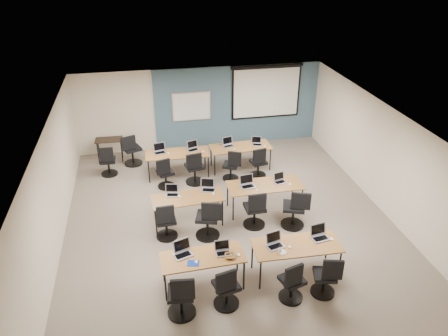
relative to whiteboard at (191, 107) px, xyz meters
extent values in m
cube|color=#6B6354|center=(0.30, -4.43, -1.45)|extent=(8.00, 9.00, 0.02)
cube|color=white|center=(0.30, -4.43, 1.25)|extent=(8.00, 9.00, 0.02)
cube|color=beige|center=(0.30, 0.07, -0.10)|extent=(8.00, 0.04, 2.70)
cube|color=beige|center=(0.30, -8.93, -0.10)|extent=(8.00, 0.04, 2.70)
cube|color=beige|center=(-3.70, -4.43, -0.10)|extent=(0.04, 9.00, 2.70)
cube|color=beige|center=(4.30, -4.43, -0.10)|extent=(0.04, 9.00, 2.70)
cube|color=#3D5977|center=(1.55, 0.04, -0.10)|extent=(5.50, 0.04, 2.70)
cube|color=#B6B6B6|center=(0.00, 0.00, 0.00)|extent=(1.28, 0.02, 0.98)
cube|color=white|center=(0.00, -0.01, 0.00)|extent=(1.20, 0.02, 0.90)
cube|color=black|center=(2.50, -0.02, 0.35)|extent=(2.32, 0.03, 1.82)
cube|color=white|center=(2.50, -0.03, 0.31)|extent=(2.20, 0.02, 1.62)
cylinder|color=black|center=(2.50, -0.03, 1.19)|extent=(2.40, 0.10, 0.10)
cube|color=#A7633A|center=(-0.69, -6.65, -0.73)|extent=(1.67, 0.70, 0.03)
cylinder|color=black|center=(-1.47, -6.94, -1.10)|extent=(0.04, 0.04, 0.70)
cylinder|color=black|center=(0.08, -6.94, -1.10)|extent=(0.04, 0.04, 0.70)
cylinder|color=black|center=(-1.47, -6.36, -1.10)|extent=(0.04, 0.04, 0.70)
cylinder|color=black|center=(0.08, -6.36, -1.10)|extent=(0.04, 0.04, 0.70)
cube|color=brown|center=(1.26, -6.67, -0.73)|extent=(1.82, 0.76, 0.03)
cylinder|color=black|center=(0.41, -6.99, -1.10)|extent=(0.04, 0.04, 0.70)
cylinder|color=black|center=(2.11, -6.99, -1.10)|extent=(0.04, 0.04, 0.70)
cylinder|color=black|center=(0.41, -6.35, -1.10)|extent=(0.04, 0.04, 0.70)
cylinder|color=black|center=(2.11, -6.35, -1.10)|extent=(0.04, 0.04, 0.70)
cube|color=brown|center=(-0.71, -4.38, -0.73)|extent=(1.74, 0.72, 0.03)
cylinder|color=black|center=(-1.52, -4.68, -1.10)|extent=(0.04, 0.04, 0.70)
cylinder|color=black|center=(0.10, -4.68, -1.10)|extent=(0.04, 0.04, 0.70)
cylinder|color=black|center=(-1.52, -4.08, -1.10)|extent=(0.04, 0.04, 0.70)
cylinder|color=black|center=(0.10, -4.08, -1.10)|extent=(0.04, 0.04, 0.70)
cube|color=brown|center=(1.30, -4.16, -0.73)|extent=(1.92, 0.80, 0.03)
cylinder|color=black|center=(0.40, -4.50, -1.10)|extent=(0.04, 0.04, 0.70)
cylinder|color=black|center=(2.20, -4.50, -1.10)|extent=(0.04, 0.04, 0.70)
cylinder|color=black|center=(0.40, -3.82, -1.10)|extent=(0.04, 0.04, 0.70)
cylinder|color=black|center=(2.20, -3.82, -1.10)|extent=(0.04, 0.04, 0.70)
cube|color=#9D5A28|center=(-0.69, -1.86, -0.73)|extent=(1.85, 0.77, 0.03)
cylinder|color=black|center=(-1.56, -2.19, -1.10)|extent=(0.04, 0.04, 0.70)
cylinder|color=black|center=(0.17, -2.19, -1.10)|extent=(0.04, 0.04, 0.70)
cylinder|color=black|center=(-1.56, -1.53, -1.10)|extent=(0.04, 0.04, 0.70)
cylinder|color=black|center=(0.17, -1.53, -1.10)|extent=(0.04, 0.04, 0.70)
cube|color=#A8763B|center=(1.23, -1.80, -0.73)|extent=(1.83, 0.76, 0.03)
cylinder|color=black|center=(0.37, -2.12, -1.10)|extent=(0.04, 0.04, 0.70)
cylinder|color=black|center=(2.08, -2.12, -1.10)|extent=(0.04, 0.04, 0.70)
cylinder|color=black|center=(0.37, -1.48, -1.10)|extent=(0.04, 0.04, 0.70)
cylinder|color=black|center=(2.08, -1.48, -1.10)|extent=(0.04, 0.04, 0.70)
cube|color=#B6B7C0|center=(-1.07, -6.53, -0.71)|extent=(0.36, 0.26, 0.02)
cube|color=black|center=(-1.07, -6.55, -0.70)|extent=(0.31, 0.15, 0.00)
cube|color=#B6B7C0|center=(-1.07, -6.39, -0.57)|extent=(0.36, 0.07, 0.25)
cube|color=black|center=(-1.07, -6.40, -0.57)|extent=(0.32, 0.05, 0.20)
ellipsoid|color=white|center=(-0.84, -6.79, -0.71)|extent=(0.08, 0.11, 0.03)
cylinder|color=black|center=(-1.22, -7.33, -1.42)|extent=(0.54, 0.54, 0.05)
cylinder|color=black|center=(-1.22, -7.33, -1.21)|extent=(0.06, 0.06, 0.48)
cube|color=black|center=(-1.22, -7.33, -0.93)|extent=(0.48, 0.48, 0.08)
cube|color=black|center=(-1.19, -7.55, -0.65)|extent=(0.44, 0.06, 0.44)
cube|color=#B3B2B7|center=(-0.28, -6.64, -0.71)|extent=(0.30, 0.22, 0.02)
cube|color=black|center=(-0.28, -6.66, -0.70)|extent=(0.26, 0.13, 0.00)
cube|color=#B3B2B7|center=(-0.28, -6.52, -0.59)|extent=(0.30, 0.06, 0.21)
cube|color=black|center=(-0.28, -6.53, -0.59)|extent=(0.27, 0.04, 0.17)
ellipsoid|color=white|center=(0.01, -6.75, -0.71)|extent=(0.07, 0.10, 0.04)
cylinder|color=black|center=(-0.34, -7.27, -1.42)|extent=(0.50, 0.50, 0.05)
cylinder|color=black|center=(-0.34, -7.27, -1.23)|extent=(0.06, 0.06, 0.45)
cube|color=black|center=(-0.34, -7.27, -0.96)|extent=(0.45, 0.45, 0.08)
cube|color=black|center=(-0.39, -7.47, -0.68)|extent=(0.41, 0.06, 0.44)
cube|color=silver|center=(0.81, -6.63, -0.71)|extent=(0.34, 0.25, 0.02)
cube|color=black|center=(0.81, -6.65, -0.70)|extent=(0.29, 0.15, 0.00)
cube|color=silver|center=(0.81, -6.50, -0.58)|extent=(0.34, 0.06, 0.24)
cube|color=black|center=(0.81, -6.50, -0.58)|extent=(0.30, 0.05, 0.19)
ellipsoid|color=white|center=(1.08, -6.72, -0.71)|extent=(0.06, 0.10, 0.03)
cylinder|color=black|center=(0.94, -7.36, -1.42)|extent=(0.48, 0.48, 0.05)
cylinder|color=black|center=(0.94, -7.36, -1.24)|extent=(0.06, 0.06, 0.42)
cube|color=black|center=(0.94, -7.36, -0.99)|extent=(0.42, 0.42, 0.08)
cube|color=black|center=(0.88, -7.55, -0.71)|extent=(0.39, 0.06, 0.44)
cube|color=#B2B2BF|center=(1.81, -6.56, -0.71)|extent=(0.36, 0.26, 0.02)
cube|color=black|center=(1.81, -6.58, -0.70)|extent=(0.30, 0.15, 0.00)
cube|color=#B2B2BF|center=(1.81, -6.42, -0.57)|extent=(0.36, 0.07, 0.25)
cube|color=black|center=(1.81, -6.43, -0.57)|extent=(0.31, 0.05, 0.20)
ellipsoid|color=white|center=(2.03, -6.65, -0.71)|extent=(0.09, 0.12, 0.04)
cylinder|color=black|center=(1.61, -7.35, -1.42)|extent=(0.48, 0.48, 0.05)
cylinder|color=black|center=(1.61, -7.35, -1.24)|extent=(0.06, 0.06, 0.43)
cube|color=black|center=(1.61, -7.35, -0.98)|extent=(0.43, 0.43, 0.08)
cube|color=black|center=(1.66, -7.54, -0.70)|extent=(0.39, 0.06, 0.44)
cube|color=silver|center=(-1.06, -4.20, -0.71)|extent=(0.31, 0.23, 0.02)
cube|color=black|center=(-1.06, -4.22, -0.70)|extent=(0.26, 0.13, 0.00)
cube|color=silver|center=(-1.06, -4.08, -0.59)|extent=(0.31, 0.06, 0.22)
cube|color=black|center=(-1.06, -4.09, -0.59)|extent=(0.27, 0.04, 0.18)
ellipsoid|color=white|center=(-0.89, -4.31, -0.71)|extent=(0.08, 0.11, 0.04)
cylinder|color=black|center=(-1.29, -4.87, -1.42)|extent=(0.51, 0.51, 0.05)
cylinder|color=black|center=(-1.29, -4.87, -1.23)|extent=(0.06, 0.06, 0.45)
cube|color=black|center=(-1.29, -4.87, -0.96)|extent=(0.45, 0.45, 0.08)
cube|color=black|center=(-1.30, -5.08, -0.68)|extent=(0.41, 0.06, 0.44)
cube|color=#A0A0AB|center=(-0.15, -4.15, -0.71)|extent=(0.34, 0.25, 0.02)
cube|color=black|center=(-0.15, -4.17, -0.70)|extent=(0.29, 0.15, 0.00)
cube|color=#A0A0AB|center=(-0.15, -4.02, -0.58)|extent=(0.34, 0.06, 0.24)
cube|color=black|center=(-0.15, -4.03, -0.58)|extent=(0.30, 0.04, 0.19)
ellipsoid|color=white|center=(-0.07, -4.35, -0.71)|extent=(0.08, 0.11, 0.04)
cylinder|color=black|center=(-0.33, -5.03, -1.42)|extent=(0.58, 0.58, 0.05)
cylinder|color=black|center=(-0.33, -5.03, -1.20)|extent=(0.06, 0.06, 0.51)
cube|color=black|center=(-0.33, -5.03, -0.90)|extent=(0.51, 0.51, 0.08)
cube|color=black|center=(-0.27, -5.25, -0.62)|extent=(0.47, 0.06, 0.44)
cube|color=#AEAEAF|center=(0.85, -4.18, -0.71)|extent=(0.36, 0.26, 0.02)
cube|color=black|center=(0.85, -4.20, -0.70)|extent=(0.31, 0.15, 0.00)
cube|color=#AEAEAF|center=(0.85, -4.04, -0.57)|extent=(0.36, 0.07, 0.25)
cube|color=black|center=(0.85, -4.04, -0.57)|extent=(0.32, 0.05, 0.20)
ellipsoid|color=white|center=(1.03, -4.40, -0.71)|extent=(0.07, 0.11, 0.04)
cylinder|color=black|center=(0.87, -4.82, -1.42)|extent=(0.54, 0.54, 0.05)
cylinder|color=black|center=(0.87, -4.82, -1.21)|extent=(0.06, 0.06, 0.48)
cube|color=black|center=(0.87, -4.82, -0.93)|extent=(0.48, 0.48, 0.08)
cube|color=black|center=(0.86, -5.04, -0.65)|extent=(0.44, 0.06, 0.44)
cube|color=#ADADAD|center=(1.72, -4.13, -0.71)|extent=(0.30, 0.22, 0.02)
cube|color=black|center=(1.72, -4.15, -0.70)|extent=(0.25, 0.13, 0.00)
cube|color=#ADADAD|center=(1.72, -4.01, -0.59)|extent=(0.30, 0.06, 0.21)
cube|color=black|center=(1.72, -4.02, -0.59)|extent=(0.26, 0.04, 0.17)
ellipsoid|color=white|center=(1.94, -4.28, -0.71)|extent=(0.08, 0.11, 0.04)
cylinder|color=black|center=(1.79, -5.02, -1.42)|extent=(0.58, 0.58, 0.05)
cylinder|color=black|center=(1.79, -5.02, -1.20)|extent=(0.06, 0.06, 0.51)
cube|color=black|center=(1.79, -5.02, -0.90)|extent=(0.51, 0.51, 0.08)
cube|color=black|center=(1.87, -5.24, -0.62)|extent=(0.47, 0.06, 0.44)
cube|color=#ACACB4|center=(-1.19, -1.77, -0.71)|extent=(0.35, 0.26, 0.02)
cube|color=black|center=(-1.19, -1.79, -0.70)|extent=(0.30, 0.15, 0.00)
cube|color=#ACACB4|center=(-1.19, -1.63, -0.58)|extent=(0.35, 0.06, 0.24)
cube|color=black|center=(-1.19, -1.64, -0.58)|extent=(0.31, 0.05, 0.20)
ellipsoid|color=white|center=(-0.96, -1.85, -0.71)|extent=(0.08, 0.11, 0.03)
cylinder|color=black|center=(-1.11, -2.50, -1.42)|extent=(0.48, 0.48, 0.05)
cylinder|color=black|center=(-1.11, -2.50, -1.24)|extent=(0.06, 0.06, 0.42)
cube|color=black|center=(-1.11, -2.50, -0.99)|extent=(0.42, 0.42, 0.08)
cube|color=black|center=(-1.17, -2.69, -0.71)|extent=(0.39, 0.06, 0.44)
cube|color=#BABAC3|center=(-0.21, -1.77, -0.71)|extent=(0.33, 0.24, 0.02)
cube|color=black|center=(-0.21, -1.79, -0.70)|extent=(0.28, 0.14, 0.00)
cube|color=#BABAC3|center=(-0.21, -1.64, -0.58)|extent=(0.33, 0.06, 0.23)
cube|color=black|center=(-0.21, -1.65, -0.58)|extent=(0.29, 0.04, 0.19)
ellipsoid|color=white|center=(0.06, -1.93, -0.71)|extent=(0.09, 0.12, 0.04)
cylinder|color=black|center=(-0.27, -2.42, -1.42)|extent=(0.55, 0.55, 0.05)
cylinder|color=black|center=(-0.27, -2.42, -1.21)|extent=(0.06, 0.06, 0.49)
cube|color=black|center=(-0.27, -2.42, -0.92)|extent=(0.49, 0.49, 0.08)
cube|color=black|center=(-0.30, -2.64, -0.64)|extent=(0.44, 0.06, 0.44)
cube|color=#B1B1B1|center=(0.87, -1.71, -0.71)|extent=(0.33, 0.24, 0.02)
cube|color=black|center=(0.87, -1.73, -0.70)|extent=(0.28, 0.14, 0.00)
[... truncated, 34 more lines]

